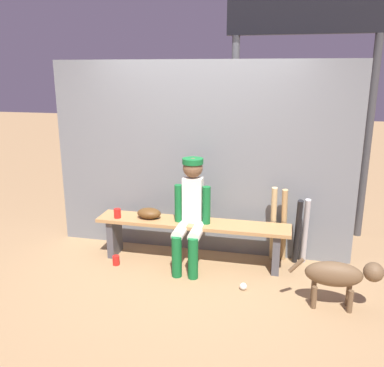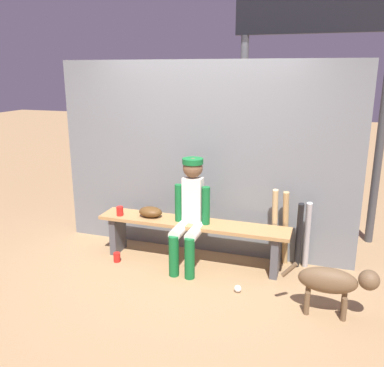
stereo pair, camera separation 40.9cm
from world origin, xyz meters
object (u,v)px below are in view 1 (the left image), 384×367
at_px(baseball, 243,286).
at_px(dog, 340,275).
at_px(player_seated, 190,210).
at_px(scoreboard, 311,33).
at_px(bat_wood_natural, 273,224).
at_px(bat_aluminum_black, 297,232).
at_px(dugout_bench, 192,231).
at_px(cup_on_ground, 116,260).
at_px(cup_on_bench, 117,213).
at_px(baseball_glove, 149,213).
at_px(bat_aluminum_silver, 305,232).
at_px(bat_wood_tan, 284,225).

height_order(baseball, dog, dog).
relative_size(player_seated, scoreboard, 0.33).
bearing_deg(bat_wood_natural, bat_aluminum_black, -10.61).
xyz_separation_m(dugout_bench, cup_on_ground, (-0.83, -0.28, -0.32)).
height_order(player_seated, dog, player_seated).
bearing_deg(cup_on_bench, dugout_bench, 4.86).
bearing_deg(bat_aluminum_black, cup_on_bench, -172.75).
xyz_separation_m(baseball, cup_on_bench, (-1.53, 0.43, 0.52)).
distance_m(player_seated, bat_aluminum_black, 1.24).
bearing_deg(scoreboard, baseball_glove, -143.15).
bearing_deg(dugout_bench, bat_aluminum_silver, 10.15).
bearing_deg(player_seated, dog, -18.52).
bearing_deg(baseball, player_seated, 148.68).
height_order(baseball_glove, scoreboard, scoreboard).
distance_m(cup_on_ground, scoreboard, 3.61).
bearing_deg(bat_wood_tan, baseball_glove, -170.78).
distance_m(bat_wood_natural, bat_wood_tan, 0.12).
distance_m(baseball, cup_on_bench, 1.67).
bearing_deg(baseball, dog, -7.87).
relative_size(bat_wood_natural, baseball, 12.34).
distance_m(bat_wood_natural, scoreboard, 2.41).
distance_m(bat_aluminum_silver, scoreboard, 2.44).
distance_m(dugout_bench, bat_aluminum_silver, 1.28).
relative_size(baseball, dog, 0.09).
distance_m(baseball_glove, bat_aluminum_silver, 1.80).
bearing_deg(bat_aluminum_silver, dog, -71.40).
bearing_deg(player_seated, bat_aluminum_black, 14.43).
bearing_deg(bat_aluminum_black, player_seated, -165.57).
xyz_separation_m(dugout_bench, baseball_glove, (-0.51, 0.00, 0.18)).
xyz_separation_m(player_seated, baseball, (0.64, -0.39, -0.64)).
bearing_deg(player_seated, cup_on_bench, 177.45).
bearing_deg(cup_on_bench, bat_wood_natural, 9.95).
relative_size(bat_wood_natural, cup_on_bench, 8.30).
bearing_deg(cup_on_bench, bat_wood_tan, 9.68).
bearing_deg(bat_wood_natural, cup_on_ground, -163.48).
bearing_deg(cup_on_bench, bat_aluminum_silver, 8.00).
relative_size(dugout_bench, bat_wood_natural, 2.43).
xyz_separation_m(player_seated, bat_wood_natural, (0.89, 0.35, -0.22)).
relative_size(player_seated, bat_aluminum_silver, 1.53).
distance_m(bat_wood_tan, cup_on_bench, 1.93).
xyz_separation_m(baseball_glove, bat_aluminum_silver, (1.78, 0.23, -0.16)).
distance_m(baseball_glove, bat_aluminum_black, 1.71).
distance_m(player_seated, bat_wood_natural, 0.99).
xyz_separation_m(player_seated, scoreboard, (1.19, 1.40, 1.92)).
bearing_deg(baseball_glove, bat_aluminum_silver, 7.25).
height_order(dugout_bench, player_seated, player_seated).
bearing_deg(baseball_glove, bat_wood_tan, 9.22).
distance_m(baseball_glove, cup_on_bench, 0.37).
bearing_deg(dog, cup_on_ground, 171.56).
height_order(bat_aluminum_black, bat_aluminum_silver, same).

